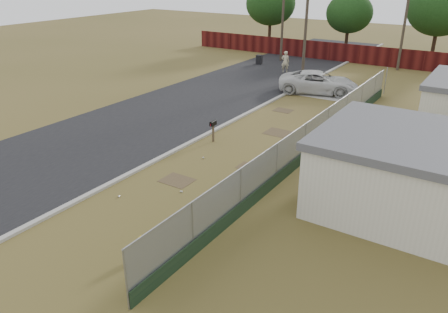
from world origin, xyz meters
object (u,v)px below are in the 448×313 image
Objects in this scene: pickup_truck at (319,82)px; mailbox at (213,125)px; fire_hydrant at (142,247)px; trash_bin at (259,60)px; pedestrian at (285,62)px.

mailbox is at bearing 157.46° from pickup_truck.
fire_hydrant is 31.57m from trash_bin.
pickup_truck is (-2.89, 22.44, 0.45)m from fire_hydrant.
pickup_truck is at bearing 85.62° from mailbox.
mailbox is 1.36× the size of trash_bin.
pedestrian is at bearing 27.90° from pickup_truck.
mailbox is 0.63× the size of pedestrian.
pedestrian is (-4.20, 17.62, 0.00)m from mailbox.
pickup_truck is (0.97, 12.64, -0.14)m from mailbox.
fire_hydrant is at bearing 84.32° from pedestrian.
pickup_truck is at bearing -37.82° from trash_bin.
fire_hydrant is 22.63m from pickup_truck.
pedestrian is at bearing -27.14° from trash_bin.
mailbox is 0.21× the size of pickup_truck.
mailbox is at bearing 81.36° from pedestrian.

